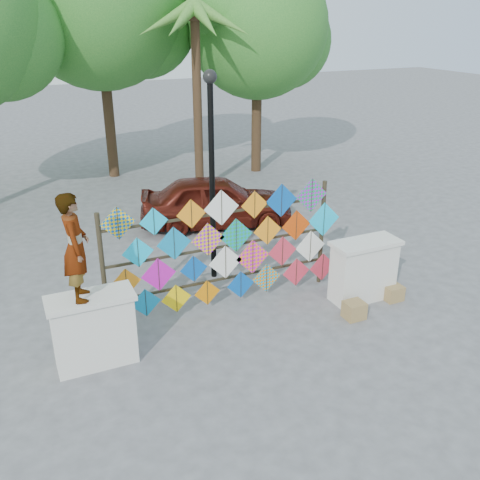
% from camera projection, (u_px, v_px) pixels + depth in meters
% --- Properties ---
extents(ground, '(80.00, 80.00, 0.00)m').
position_uv_depth(ground, '(238.00, 322.00, 10.23)').
color(ground, gray).
rests_on(ground, ground).
extents(parapet_left, '(1.40, 0.65, 1.28)m').
position_uv_depth(parapet_left, '(94.00, 330.00, 8.79)').
color(parapet_left, silver).
rests_on(parapet_left, ground).
extents(parapet_right, '(1.40, 0.65, 1.28)m').
position_uv_depth(parapet_right, '(363.00, 270.00, 10.84)').
color(parapet_right, silver).
rests_on(parapet_right, ground).
extents(kite_rack, '(4.98, 0.24, 2.43)m').
position_uv_depth(kite_rack, '(231.00, 248.00, 10.43)').
color(kite_rack, '#2D2719').
rests_on(kite_rack, ground).
extents(tree_mid, '(6.30, 5.60, 8.61)m').
position_uv_depth(tree_mid, '(101.00, 2.00, 17.26)').
color(tree_mid, '#432F1C').
rests_on(tree_mid, ground).
extents(tree_east, '(5.40, 4.80, 7.42)m').
position_uv_depth(tree_east, '(260.00, 28.00, 18.21)').
color(tree_east, '#432F1C').
rests_on(tree_east, ground).
extents(palm_tree, '(3.62, 3.62, 5.83)m').
position_uv_depth(palm_tree, '(195.00, 32.00, 15.84)').
color(palm_tree, '#432F1C').
rests_on(palm_tree, ground).
extents(vendor_woman, '(0.51, 0.70, 1.75)m').
position_uv_depth(vendor_woman, '(75.00, 247.00, 8.15)').
color(vendor_woman, '#99999E').
rests_on(vendor_woman, parapet_left).
extents(sedan, '(4.43, 2.72, 1.41)m').
position_uv_depth(sedan, '(216.00, 201.00, 14.64)').
color(sedan, '#4D140D').
rests_on(sedan, ground).
extents(lamppost, '(0.28, 0.28, 4.46)m').
position_uv_depth(lamppost, '(212.00, 159.00, 10.97)').
color(lamppost, black).
rests_on(lamppost, ground).
extents(cardboard_box_near, '(0.38, 0.34, 0.34)m').
position_uv_depth(cardboard_box_near, '(354.00, 310.00, 10.31)').
color(cardboard_box_near, olive).
rests_on(cardboard_box_near, ground).
extents(cardboard_box_far, '(0.37, 0.34, 0.31)m').
position_uv_depth(cardboard_box_far, '(393.00, 293.00, 10.98)').
color(cardboard_box_far, olive).
rests_on(cardboard_box_far, ground).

